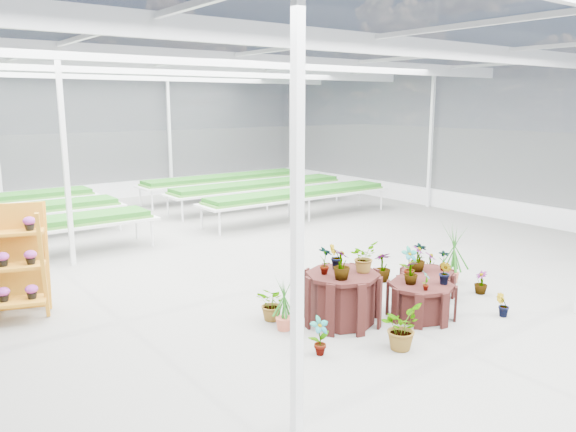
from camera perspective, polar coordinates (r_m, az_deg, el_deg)
ground_plane at (r=10.94m, az=0.56°, el=-7.11°), size 24.00×24.00×0.00m
greenhouse_shell at (r=10.45m, az=0.58°, el=4.67°), size 18.00×24.00×4.50m
steel_frame at (r=10.45m, az=0.58°, el=4.67°), size 18.00×24.00×4.50m
nursery_benches at (r=16.96m, az=-14.32°, el=0.69°), size 16.00×7.00×0.84m
plinth_tall at (r=9.11m, az=5.55°, el=-8.29°), size 1.48×1.48×0.83m
plinth_mid at (r=9.59m, az=13.36°, el=-8.34°), size 1.24×1.24×0.58m
plinth_low at (r=10.76m, az=13.94°, el=-6.55°), size 1.27×1.27×0.44m
nursery_plants at (r=9.65m, az=9.47°, el=-6.50°), size 4.57×2.91×1.34m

